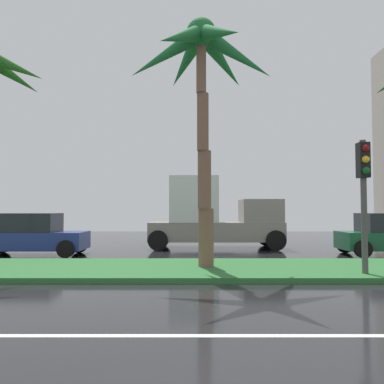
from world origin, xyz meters
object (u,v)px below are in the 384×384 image
at_px(palm_tree_centre_left, 201,68).
at_px(traffic_signal_median_right, 362,181).
at_px(car_in_traffic_leading, 30,235).
at_px(box_truck_lead, 212,216).

bearing_deg(palm_tree_centre_left, traffic_signal_median_right, -14.40).
distance_m(palm_tree_centre_left, traffic_signal_median_right, 5.71).
xyz_separation_m(traffic_signal_median_right, car_in_traffic_leading, (-11.25, 5.53, -1.81)).
bearing_deg(car_in_traffic_leading, palm_tree_centre_left, -32.61).
distance_m(palm_tree_centre_left, car_in_traffic_leading, 9.77).
height_order(palm_tree_centre_left, car_in_traffic_leading, palm_tree_centre_left).
distance_m(traffic_signal_median_right, box_truck_lead, 9.33).
relative_size(car_in_traffic_leading, box_truck_lead, 0.67).
bearing_deg(car_in_traffic_leading, traffic_signal_median_right, -26.18).
xyz_separation_m(car_in_traffic_leading, box_truck_lead, (7.66, 3.02, 0.72)).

